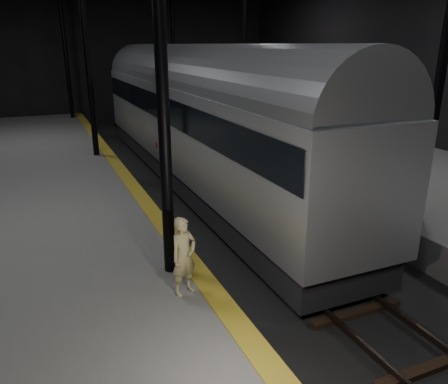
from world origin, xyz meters
TOP-DOWN VIEW (x-y plane):
  - ground at (0.00, 0.00)m, footprint 44.00×44.00m
  - platform_left at (-7.50, 0.00)m, footprint 9.00×43.80m
  - platform_right at (7.50, 0.00)m, footprint 9.00×43.80m
  - tactile_strip at (-3.25, 0.00)m, footprint 0.50×43.80m
  - track at (0.00, 0.00)m, footprint 2.40×43.00m
  - train at (-0.00, 4.78)m, footprint 3.24×21.70m
  - woman at (-3.80, -5.06)m, footprint 0.72×0.60m

SIDE VIEW (x-z plane):
  - ground at x=0.00m, z-range 0.00..0.00m
  - track at x=0.00m, z-range -0.05..0.19m
  - platform_left at x=-7.50m, z-range 0.00..1.00m
  - platform_right at x=7.50m, z-range 0.00..1.00m
  - tactile_strip at x=-3.25m, z-range 1.00..1.01m
  - woman at x=-3.80m, z-range 1.00..2.67m
  - train at x=0.00m, z-range 0.34..6.14m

